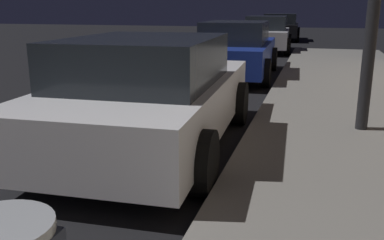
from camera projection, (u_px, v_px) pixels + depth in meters
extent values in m
cube|color=silver|center=(152.00, 104.00, 5.49)|extent=(2.09, 4.41, 0.64)
cube|color=#1E2328|center=(145.00, 61.00, 5.10)|extent=(1.76, 2.27, 0.56)
cylinder|color=black|center=(124.00, 97.00, 7.02)|extent=(0.25, 0.67, 0.66)
cylinder|color=black|center=(239.00, 103.00, 6.59)|extent=(0.25, 0.67, 0.66)
cylinder|color=black|center=(27.00, 148.00, 4.50)|extent=(0.25, 0.67, 0.66)
cylinder|color=black|center=(203.00, 163.00, 4.07)|extent=(0.25, 0.67, 0.66)
cube|color=navy|center=(236.00, 55.00, 11.06)|extent=(1.88, 4.51, 0.64)
cube|color=#1E2328|center=(236.00, 33.00, 10.68)|extent=(1.59, 2.19, 0.56)
cylinder|color=black|center=(214.00, 57.00, 12.62)|extent=(0.25, 0.67, 0.66)
cylinder|color=black|center=(273.00, 59.00, 12.22)|extent=(0.25, 0.67, 0.66)
cylinder|color=black|center=(192.00, 70.00, 10.03)|extent=(0.25, 0.67, 0.66)
cylinder|color=black|center=(265.00, 73.00, 9.63)|extent=(0.25, 0.67, 0.66)
cube|color=#B7B7BF|center=(266.00, 38.00, 17.36)|extent=(1.93, 4.28, 0.64)
cube|color=#1E2328|center=(267.00, 23.00, 17.18)|extent=(1.63, 2.32, 0.56)
cylinder|color=black|center=(248.00, 41.00, 18.84)|extent=(0.25, 0.67, 0.66)
cylinder|color=black|center=(288.00, 41.00, 18.45)|extent=(0.25, 0.67, 0.66)
cylinder|color=black|center=(241.00, 46.00, 16.39)|extent=(0.25, 0.67, 0.66)
cylinder|color=black|center=(287.00, 47.00, 16.00)|extent=(0.25, 0.67, 0.66)
cube|color=black|center=(280.00, 30.00, 23.51)|extent=(2.04, 4.43, 0.64)
cube|color=#1E2328|center=(281.00, 19.00, 23.17)|extent=(1.74, 2.22, 0.56)
cylinder|color=black|center=(265.00, 32.00, 25.06)|extent=(0.24, 0.67, 0.66)
cylinder|color=black|center=(298.00, 33.00, 24.62)|extent=(0.24, 0.67, 0.66)
cylinder|color=black|center=(260.00, 35.00, 22.53)|extent=(0.24, 0.67, 0.66)
cylinder|color=black|center=(297.00, 36.00, 22.08)|extent=(0.24, 0.67, 0.66)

